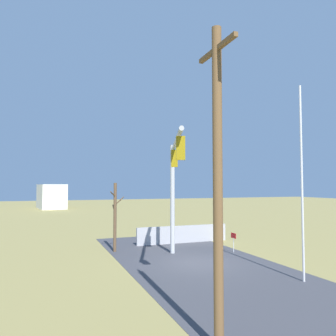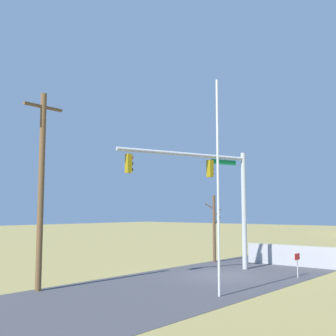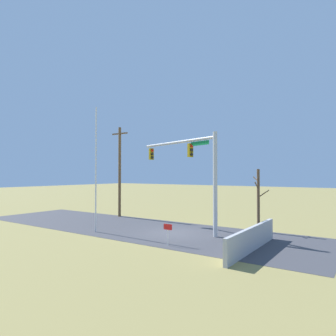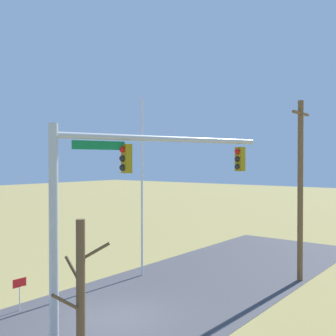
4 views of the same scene
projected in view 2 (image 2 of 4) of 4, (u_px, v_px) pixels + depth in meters
name	position (u px, v px, depth m)	size (l,w,h in m)	color
ground_plane	(223.00, 276.00, 22.07)	(160.00, 160.00, 0.00)	olive
road_surface	(174.00, 286.00, 19.02)	(28.00, 8.00, 0.01)	#3D3D42
sidewalk_corner	(253.00, 267.00, 25.27)	(6.00, 6.00, 0.01)	#B7B5AD
retaining_fence	(301.00, 256.00, 25.62)	(0.20, 7.05, 1.26)	#A8A8AD
signal_mast	(213.00, 185.00, 23.84)	(7.88, 2.91, 6.78)	#B2B5BA
flagpole	(218.00, 185.00, 17.09)	(0.10, 0.10, 8.76)	silver
utility_pole	(41.00, 186.00, 18.25)	(1.90, 0.26, 8.50)	brown
bare_tree	(214.00, 228.00, 28.16)	(1.27, 1.02, 4.39)	brown
open_sign	(297.00, 260.00, 21.35)	(0.56, 0.04, 1.22)	silver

